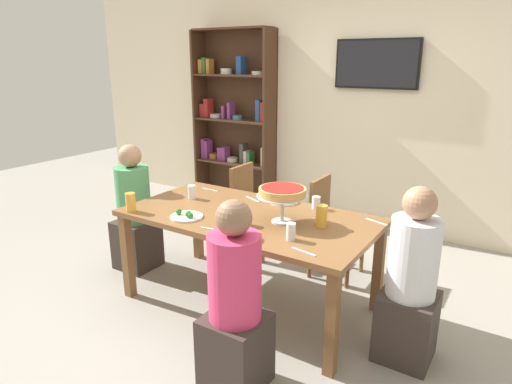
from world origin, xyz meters
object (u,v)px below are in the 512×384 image
Objects in this scene: salad_plate_near_diner at (244,239)px; beer_glass_amber_short at (238,215)px; salad_plate_far_diner at (284,200)px; beer_glass_amber_tall at (322,216)px; cutlery_fork_near at (303,252)px; dining_table at (249,224)px; diner_head_east at (410,289)px; cutlery_knife_near at (376,222)px; water_glass_clear_near at (192,192)px; water_glass_clear_spare at (291,232)px; deep_dish_pizza_stand at (282,193)px; salad_plate_spare at (186,216)px; beer_glass_amber_spare at (131,202)px; chair_far_right at (331,222)px; bookshelf at (234,120)px; television at (377,64)px; cutlery_fork_far at (212,229)px; water_glass_clear_far at (316,203)px; diner_head_west at (135,216)px; cutlery_knife_far at (210,190)px; diner_near_right at (235,311)px; chair_far_left at (251,205)px; cutlery_spare_fork at (253,199)px.

beer_glass_amber_short reaches higher than salad_plate_near_diner.
salad_plate_far_diner is 0.61m from beer_glass_amber_short.
beer_glass_amber_tall is 0.86× the size of cutlery_fork_near.
beer_glass_amber_tall is at bearing 6.80° from dining_table.
cutlery_knife_near is (-0.36, 0.37, 0.25)m from diner_head_east.
water_glass_clear_near is 1.00× the size of water_glass_clear_spare.
beer_glass_amber_tall is at bearing 78.70° from water_glass_clear_spare.
deep_dish_pizza_stand is 1.49× the size of salad_plate_far_diner.
beer_glass_amber_spare is (-0.44, -0.12, 0.06)m from salad_plate_spare.
salad_plate_far_diner is at bearing -30.88° from chair_far_right.
cutlery_fork_near is at bearing 92.85° from cutlery_knife_near.
bookshelf reaches higher than cutlery_fork_near.
bookshelf is 2.32m from chair_far_right.
cutlery_fork_near is (1.26, -0.45, -0.05)m from water_glass_clear_near.
water_glass_clear_near is at bearing -111.86° from television.
cutlery_knife_near is at bearing 30.28° from cutlery_fork_far.
water_glass_clear_far reaches higher than salad_plate_far_diner.
diner_head_east and diner_head_west have the same top height.
bookshelf reaches higher than beer_glass_amber_tall.
beer_glass_amber_short is at bearing -140.84° from deep_dish_pizza_stand.
beer_glass_amber_tall is at bearing -0.27° from water_glass_clear_near.
television is 4.91× the size of cutlery_knife_far.
bookshelf is 2.65m from salad_plate_spare.
beer_glass_amber_spare reaches higher than water_glass_clear_far.
water_glass_clear_spare is (0.49, -0.26, 0.13)m from dining_table.
cutlery_knife_near is (2.42, -1.66, -0.36)m from bookshelf.
diner_near_right is at bearing -62.64° from salad_plate_near_diner.
diner_head_east is 6.39× the size of cutlery_fork_near.
diner_near_right is 1.32× the size of chair_far_left.
salad_plate_far_diner is 1.20m from beer_glass_amber_spare.
cutlery_knife_far is at bearing 119.98° from cutlery_fork_far.
diner_head_west is at bearing -179.41° from deep_dish_pizza_stand.
salad_plate_spare is 1.33× the size of cutlery_spare_fork.
diner_head_east reaches higher than water_glass_clear_spare.
beer_glass_amber_short is at bearing -92.77° from salad_plate_far_diner.
diner_head_east reaches higher than beer_glass_amber_tall.
bookshelf is 3.08m from water_glass_clear_spare.
beer_glass_amber_spare is 0.80m from cutlery_knife_far.
bookshelf reaches higher than chair_far_right.
salad_plate_spare is (-0.66, -1.12, 0.27)m from chair_far_right.
cutlery_spare_fork is (-0.25, -0.08, -0.01)m from salad_plate_far_diner.
cutlery_spare_fork is (1.05, 0.35, 0.25)m from diner_head_west.
diner_head_west is 10.15× the size of water_glass_clear_spare.
chair_far_right is at bearing 63.85° from cutlery_fork_far.
chair_far_right is (0.12, -1.29, -1.32)m from television.
water_glass_clear_near reaches higher than cutlery_knife_far.
television is at bearing -64.57° from diner_head_east.
salad_plate_spare is at bearing 97.42° from cutlery_spare_fork.
bookshelf is 2.76m from beer_glass_amber_short.
cutlery_knife_far is at bearing 160.72° from cutlery_fork_near.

